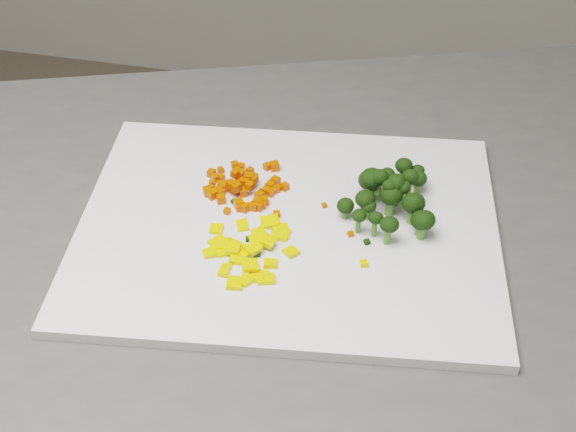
% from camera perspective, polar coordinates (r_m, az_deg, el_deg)
% --- Properties ---
extents(cutting_board, '(0.48, 0.39, 0.01)m').
position_cam_1_polar(cutting_board, '(0.84, 0.00, -0.82)').
color(cutting_board, white).
rests_on(cutting_board, counter_block).
extents(carrot_pile, '(0.10, 0.10, 0.03)m').
position_cam_1_polar(carrot_pile, '(0.87, -2.84, 2.63)').
color(carrot_pile, '#D33C02').
rests_on(carrot_pile, cutting_board).
extents(pepper_pile, '(0.11, 0.11, 0.02)m').
position_cam_1_polar(pepper_pile, '(0.80, -2.75, -2.22)').
color(pepper_pile, yellow).
rests_on(pepper_pile, cutting_board).
extents(broccoli_pile, '(0.12, 0.12, 0.05)m').
position_cam_1_polar(broccoli_pile, '(0.84, 7.11, 1.95)').
color(broccoli_pile, black).
rests_on(broccoli_pile, cutting_board).
extents(carrot_cube_0, '(0.01, 0.01, 0.01)m').
position_cam_1_polar(carrot_cube_0, '(0.89, -2.43, 2.76)').
color(carrot_cube_0, '#D33C02').
rests_on(carrot_cube_0, carrot_pile).
extents(carrot_cube_1, '(0.01, 0.01, 0.01)m').
position_cam_1_polar(carrot_cube_1, '(0.87, -4.86, 1.64)').
color(carrot_cube_1, '#D33C02').
rests_on(carrot_cube_1, carrot_pile).
extents(carrot_cube_2, '(0.01, 0.01, 0.01)m').
position_cam_1_polar(carrot_cube_2, '(0.85, -4.35, 0.35)').
color(carrot_cube_2, '#D33C02').
rests_on(carrot_cube_2, carrot_pile).
extents(carrot_cube_3, '(0.01, 0.01, 0.01)m').
position_cam_1_polar(carrot_cube_3, '(0.89, -4.80, 2.72)').
color(carrot_cube_3, '#D33C02').
rests_on(carrot_cube_3, carrot_pile).
extents(carrot_cube_4, '(0.01, 0.01, 0.01)m').
position_cam_1_polar(carrot_cube_4, '(0.87, -0.88, 1.89)').
color(carrot_cube_4, '#D33C02').
rests_on(carrot_cube_4, carrot_pile).
extents(carrot_cube_5, '(0.01, 0.01, 0.01)m').
position_cam_1_polar(carrot_cube_5, '(0.88, -4.60, 2.03)').
color(carrot_cube_5, '#D33C02').
rests_on(carrot_cube_5, carrot_pile).
extents(carrot_cube_6, '(0.01, 0.01, 0.01)m').
position_cam_1_polar(carrot_cube_6, '(0.91, -3.80, 3.62)').
color(carrot_cube_6, '#D33C02').
rests_on(carrot_cube_6, carrot_pile).
extents(carrot_cube_7, '(0.01, 0.01, 0.01)m').
position_cam_1_polar(carrot_cube_7, '(0.86, -1.71, 1.09)').
color(carrot_cube_7, '#D33C02').
rests_on(carrot_cube_7, carrot_pile).
extents(carrot_cube_8, '(0.01, 0.01, 0.01)m').
position_cam_1_polar(carrot_cube_8, '(0.87, -5.72, 1.72)').
color(carrot_cube_8, '#D33C02').
rests_on(carrot_cube_8, carrot_pile).
extents(carrot_cube_9, '(0.01, 0.01, 0.01)m').
position_cam_1_polar(carrot_cube_9, '(0.87, -3.21, 1.71)').
color(carrot_cube_9, '#D33C02').
rests_on(carrot_cube_9, carrot_pile).
extents(carrot_cube_10, '(0.01, 0.01, 0.01)m').
position_cam_1_polar(carrot_cube_10, '(0.91, -1.50, 3.54)').
color(carrot_cube_10, '#D33C02').
rests_on(carrot_cube_10, carrot_pile).
extents(carrot_cube_11, '(0.01, 0.01, 0.01)m').
position_cam_1_polar(carrot_cube_11, '(0.88, -0.23, 2.10)').
color(carrot_cube_11, '#D33C02').
rests_on(carrot_cube_11, carrot_pile).
extents(carrot_cube_12, '(0.01, 0.01, 0.01)m').
position_cam_1_polar(carrot_cube_12, '(0.87, -4.05, 2.26)').
color(carrot_cube_12, '#D33C02').
rests_on(carrot_cube_12, carrot_pile).
extents(carrot_cube_13, '(0.01, 0.01, 0.01)m').
position_cam_1_polar(carrot_cube_13, '(0.85, -3.14, 0.60)').
color(carrot_cube_13, '#D33C02').
rests_on(carrot_cube_13, carrot_pile).
extents(carrot_cube_14, '(0.01, 0.01, 0.01)m').
position_cam_1_polar(carrot_cube_14, '(0.88, -2.49, 2.59)').
color(carrot_cube_14, '#D33C02').
rests_on(carrot_cube_14, carrot_pile).
extents(carrot_cube_15, '(0.01, 0.01, 0.01)m').
position_cam_1_polar(carrot_cube_15, '(0.89, -2.77, 2.84)').
color(carrot_cube_15, '#D33C02').
rests_on(carrot_cube_15, carrot_pile).
extents(carrot_cube_16, '(0.01, 0.01, 0.01)m').
position_cam_1_polar(carrot_cube_16, '(0.89, -5.17, 2.71)').
color(carrot_cube_16, '#D33C02').
rests_on(carrot_cube_16, carrot_pile).
extents(carrot_cube_17, '(0.01, 0.01, 0.01)m').
position_cam_1_polar(carrot_cube_17, '(0.89, -2.71, 3.24)').
color(carrot_cube_17, '#D33C02').
rests_on(carrot_cube_17, carrot_pile).
extents(carrot_cube_18, '(0.01, 0.01, 0.01)m').
position_cam_1_polar(carrot_cube_18, '(0.86, -2.04, 1.47)').
color(carrot_cube_18, '#D33C02').
rests_on(carrot_cube_18, carrot_pile).
extents(carrot_cube_19, '(0.01, 0.01, 0.01)m').
position_cam_1_polar(carrot_cube_19, '(0.87, -3.79, 1.94)').
color(carrot_cube_19, '#D33C02').
rests_on(carrot_cube_19, carrot_pile).
extents(carrot_cube_20, '(0.01, 0.01, 0.01)m').
position_cam_1_polar(carrot_cube_20, '(0.87, -5.43, 1.54)').
color(carrot_cube_20, '#D33C02').
rests_on(carrot_cube_20, carrot_pile).
extents(carrot_cube_21, '(0.01, 0.01, 0.01)m').
position_cam_1_polar(carrot_cube_21, '(0.87, -2.64, 2.36)').
color(carrot_cube_21, '#D33C02').
rests_on(carrot_cube_21, carrot_pile).
extents(carrot_cube_22, '(0.01, 0.01, 0.01)m').
position_cam_1_polar(carrot_cube_22, '(0.85, -2.18, 0.96)').
color(carrot_cube_22, '#D33C02').
rests_on(carrot_cube_22, carrot_pile).
extents(carrot_cube_23, '(0.01, 0.01, 0.01)m').
position_cam_1_polar(carrot_cube_23, '(0.88, -2.40, 2.83)').
color(carrot_cube_23, '#D33C02').
rests_on(carrot_cube_23, carrot_pile).
extents(carrot_cube_24, '(0.01, 0.01, 0.01)m').
position_cam_1_polar(carrot_cube_24, '(0.88, -0.90, 2.50)').
color(carrot_cube_24, '#D33C02').
rests_on(carrot_cube_24, carrot_pile).
extents(carrot_cube_25, '(0.01, 0.01, 0.01)m').
position_cam_1_polar(carrot_cube_25, '(0.91, -3.35, 3.52)').
color(carrot_cube_25, '#D33C02').
rests_on(carrot_cube_25, carrot_pile).
extents(carrot_cube_26, '(0.01, 0.01, 0.01)m').
position_cam_1_polar(carrot_cube_26, '(0.85, -3.51, 0.85)').
color(carrot_cube_26, '#D33C02').
rests_on(carrot_cube_26, carrot_pile).
extents(carrot_cube_27, '(0.01, 0.01, 0.01)m').
position_cam_1_polar(carrot_cube_27, '(0.85, -3.39, 0.62)').
color(carrot_cube_27, '#D33C02').
rests_on(carrot_cube_27, carrot_pile).
extents(carrot_cube_28, '(0.01, 0.01, 0.01)m').
position_cam_1_polar(carrot_cube_28, '(0.87, -3.03, 2.44)').
color(carrot_cube_28, '#D33C02').
rests_on(carrot_cube_28, carrot_pile).
extents(carrot_cube_29, '(0.01, 0.01, 0.01)m').
position_cam_1_polar(carrot_cube_29, '(0.88, -2.78, 2.75)').
color(carrot_cube_29, '#D33C02').
rests_on(carrot_cube_29, carrot_pile).
extents(carrot_cube_30, '(0.01, 0.01, 0.01)m').
position_cam_1_polar(carrot_cube_30, '(0.89, -3.49, 2.46)').
color(carrot_cube_30, '#D33C02').
rests_on(carrot_cube_30, carrot_pile).
extents(carrot_cube_31, '(0.01, 0.01, 0.01)m').
position_cam_1_polar(carrot_cube_31, '(0.90, -4.81, 3.26)').
color(carrot_cube_31, '#D33C02').
rests_on(carrot_cube_31, carrot_pile).
extents(carrot_cube_32, '(0.01, 0.01, 0.01)m').
position_cam_1_polar(carrot_cube_32, '(0.85, -2.47, 0.68)').
color(carrot_cube_32, '#D33C02').
rests_on(carrot_cube_32, carrot_pile).
extents(carrot_cube_33, '(0.01, 0.01, 0.01)m').
position_cam_1_polar(carrot_cube_33, '(0.88, -3.13, 2.41)').
color(carrot_cube_33, '#D33C02').
rests_on(carrot_cube_33, carrot_pile).
extents(carrot_cube_34, '(0.01, 0.01, 0.01)m').
position_cam_1_polar(carrot_cube_34, '(0.85, -2.93, 0.64)').
color(carrot_cube_34, '#D33C02').
rests_on(carrot_cube_34, carrot_pile).
extents(carrot_cube_35, '(0.01, 0.01, 0.01)m').
position_cam_1_polar(carrot_cube_35, '(0.88, -5.85, 1.85)').
color(carrot_cube_35, '#D33C02').
rests_on(carrot_cube_35, carrot_pile).
extents(carrot_cube_36, '(0.01, 0.01, 0.01)m').
position_cam_1_polar(carrot_cube_36, '(0.89, -5.42, 2.32)').
color(carrot_cube_36, '#D33C02').
rests_on(carrot_cube_36, carrot_pile).
extents(carrot_cube_37, '(0.01, 0.01, 0.01)m').
position_cam_1_polar(carrot_cube_37, '(0.87, -2.76, 2.14)').
color(carrot_cube_37, '#D33C02').
rests_on(carrot_cube_37, carrot_pile).
extents(carrot_cube_38, '(0.01, 0.01, 0.01)m').
position_cam_1_polar(carrot_cube_38, '(0.87, -5.04, 1.74)').
color(carrot_cube_38, '#D33C02').
rests_on(carrot_cube_38, carrot_pile).
extents(carrot_cube_39, '(0.01, 0.01, 0.01)m').
position_cam_1_polar(carrot_cube_39, '(0.86, -4.78, 1.21)').
color(carrot_cube_39, '#D33C02').
rests_on(carrot_cube_39, carrot_pile).
extents(carrot_cube_40, '(0.01, 0.01, 0.01)m').
position_cam_1_polar(carrot_cube_40, '(0.88, -4.84, 2.27)').
color(carrot_cube_40, '#D33C02').
rests_on(carrot_cube_40, carrot_pile).
extents(carrot_cube_41, '(0.01, 0.01, 0.01)m').
position_cam_1_polar(carrot_cube_41, '(0.90, -5.46, 3.05)').
color(carrot_cube_41, '#D33C02').
rests_on(carrot_cube_41, carrot_pile).
extents(carrot_cube_42, '(0.01, 0.01, 0.01)m').
position_cam_1_polar(carrot_cube_42, '(0.88, -5.55, 1.99)').
color(carrot_cube_42, '#D33C02').
rests_on(carrot_cube_42, carrot_pile).
extents(carrot_cube_43, '(0.01, 0.01, 0.01)m').
position_cam_1_polar(carrot_cube_43, '(0.87, -1.26, 1.67)').
color(carrot_cube_43, '#D33C02').
rests_on(carrot_cube_43, carrot_pile).
extents(carrot_cube_44, '(0.01, 0.01, 0.01)m').
position_cam_1_polar(carrot_cube_44, '(0.86, -3.74, 2.06)').
color(carrot_cube_44, '#D33C02').
rests_on(carrot_cube_44, carrot_pile).
extents(carrot_cube_45, '(0.01, 0.01, 0.01)m').
position_cam_1_polar(carrot_cube_45, '(0.87, -1.41, 1.82)').
color(carrot_cube_45, '#D33C02').
rests_on(carrot_cube_45, carrot_pile).
extents(carrot_cube_46, '(0.01, 0.01, 0.01)m').
position_cam_1_polar(carrot_cube_46, '(0.88, -1.03, 2.01)').
color(carrot_cube_46, '#D33C02').
rests_on(carrot_cube_46, carrot_pile).
extents(carrot_cube_47, '(0.01, 0.01, 0.01)m').
position_cam_1_polar(carrot_cube_47, '(0.88, -4.41, 2.16)').
color(carrot_cube_47, '#D33C02').
rests_on(carrot_cube_47, carrot_pile).
extents(carrot_cube_48, '(0.01, 0.01, 0.01)m').
position_cam_1_polar(carrot_cube_48, '(0.90, -0.96, 3.57)').
color(carrot_cube_48, '#D33C02').
rests_on(carrot_cube_48, carrot_pile).
extents(carrot_cube_49, '(0.01, 0.01, 0.01)m').
position_cam_1_polar(carrot_cube_49, '(0.88, -2.82, 2.63)').
color(carrot_cube_49, '#D33C02').
rests_on(carrot_cube_49, carrot_pile).
extents(carrot_cube_50, '(0.01, 0.01, 0.01)m').
position_cam_1_polar(carrot_cube_50, '(0.87, -1.57, 1.79)').
color(carrot_cube_50, '#D33C02').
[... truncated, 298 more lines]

